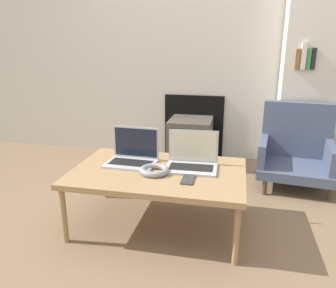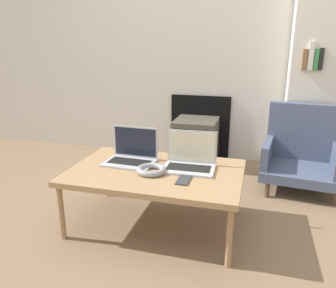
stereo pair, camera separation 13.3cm
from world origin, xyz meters
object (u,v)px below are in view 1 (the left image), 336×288
tv (190,141)px  laptop_left (133,155)px  headphones (154,170)px  phone (188,180)px  armchair (296,149)px  laptop_right (192,160)px

tv → laptop_left: bearing=-101.4°
headphones → tv: size_ratio=0.41×
laptop_left → headphones: size_ratio=1.79×
phone → tv: size_ratio=0.32×
laptop_left → armchair: armchair is taller
armchair → tv: bearing=170.1°
laptop_left → phone: (0.42, -0.22, -0.05)m
tv → armchair: bearing=-16.5°
tv → headphones: bearing=-91.7°
tv → laptop_right: bearing=-81.1°
phone → armchair: armchair is taller
laptop_left → headphones: 0.25m
laptop_left → armchair: size_ratio=0.49×
headphones → tv: (0.04, 1.31, -0.19)m
headphones → armchair: bearing=45.3°
armchair → laptop_right: bearing=-125.8°
phone → tv: tv is taller
laptop_right → phone: bearing=-89.5°
laptop_left → laptop_right: (0.41, 0.00, 0.00)m
laptop_left → phone: size_ratio=2.31×
headphones → laptop_right: bearing=34.9°
laptop_right → phone: laptop_right is taller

